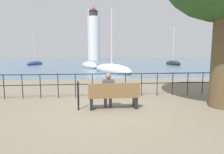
{
  "coord_description": "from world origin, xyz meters",
  "views": [
    {
      "loc": [
        -0.66,
        -5.8,
        1.77
      ],
      "look_at": [
        0.0,
        0.5,
        1.03
      ],
      "focal_mm": 28.0,
      "sensor_mm": 36.0,
      "label": 1
    }
  ],
  "objects": [
    {
      "name": "harbor_lighthouse",
      "position": [
        -0.5,
        83.7,
        12.03
      ],
      "size": [
        5.94,
        5.94,
        25.87
      ],
      "color": "white",
      "rests_on": "ground_plane"
    },
    {
      "name": "seated_person_left",
      "position": [
        -0.18,
        0.02,
        0.67
      ],
      "size": [
        0.39,
        0.35,
        1.22
      ],
      "color": "#4C4C51",
      "rests_on": "ground_plane"
    },
    {
      "name": "harbor_water",
      "position": [
        0.0,
        158.03,
        0.0
      ],
      "size": [
        600.0,
        300.0,
        0.01
      ],
      "color": "slate",
      "rests_on": "ground_plane"
    },
    {
      "name": "sailboat_1",
      "position": [
        -1.4,
        23.14,
        0.31
      ],
      "size": [
        3.67,
        7.66,
        9.71
      ],
      "rotation": [
        0.0,
        0.0,
        0.26
      ],
      "color": "silver",
      "rests_on": "ground_plane"
    },
    {
      "name": "promenade_railing",
      "position": [
        0.0,
        1.74,
        0.69
      ],
      "size": [
        11.68,
        0.04,
        1.05
      ],
      "color": "black",
      "rests_on": "ground_plane"
    },
    {
      "name": "sailboat_0",
      "position": [
        -13.38,
        33.88,
        0.26
      ],
      "size": [
        2.56,
        6.68,
        7.08
      ],
      "rotation": [
        0.0,
        0.0,
        -0.11
      ],
      "color": "navy",
      "rests_on": "ground_plane"
    },
    {
      "name": "park_bench",
      "position": [
        0.0,
        -0.06,
        0.43
      ],
      "size": [
        1.7,
        0.45,
        0.9
      ],
      "color": "brown",
      "rests_on": "ground_plane"
    },
    {
      "name": "closed_umbrella",
      "position": [
        -1.18,
        -0.06,
        0.56
      ],
      "size": [
        0.09,
        0.09,
        1.0
      ],
      "color": "black",
      "rests_on": "ground_plane"
    },
    {
      "name": "sailboat_4",
      "position": [
        16.55,
        30.79,
        0.29
      ],
      "size": [
        2.6,
        6.86,
        8.4
      ],
      "rotation": [
        0.0,
        0.0,
        -0.08
      ],
      "color": "black",
      "rests_on": "ground_plane"
    },
    {
      "name": "ground_plane",
      "position": [
        0.0,
        0.0,
        0.0
      ],
      "size": [
        1000.0,
        1000.0,
        0.0
      ],
      "primitive_type": "plane",
      "color": "#7A705B"
    },
    {
      "name": "sailboat_3",
      "position": [
        1.37,
        13.89,
        0.3
      ],
      "size": [
        4.68,
        7.63,
        7.39
      ],
      "rotation": [
        0.0,
        0.0,
        0.4
      ],
      "color": "white",
      "rests_on": "ground_plane"
    }
  ]
}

